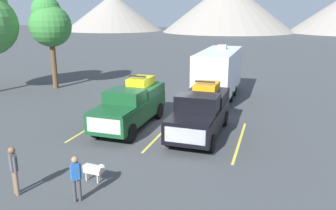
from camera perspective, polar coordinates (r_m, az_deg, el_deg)
The scene contains 12 objects.
ground_plane at distance 17.85m, azimuth -0.41°, elevation -4.06°, with size 240.00×240.00×0.00m, color #3F4244.
pickup_truck_a at distance 18.11m, azimuth -6.18°, elevation 0.11°, with size 2.15×5.78×2.60m.
pickup_truck_b at distance 16.90m, azimuth 5.55°, elevation -1.07°, with size 2.25×5.58×2.56m.
lot_stripe_a at distance 18.89m, azimuth -12.37°, elevation -3.31°, with size 0.12×5.50×0.01m, color gold.
lot_stripe_b at distance 17.33m, azimuth -1.01°, elevation -4.65°, with size 0.12×5.50×0.01m, color gold.
lot_stripe_c at distance 16.57m, azimuth 12.01°, elevation -5.97°, with size 0.12×5.50×0.01m, color gold.
camper_trailer_a at distance 24.23m, azimuth 8.58°, elevation 5.71°, with size 2.38×8.65×3.67m.
person_a at distance 12.45m, azimuth -24.60°, elevation -9.57°, with size 0.34×0.30×1.71m.
person_b at distance 11.37m, azimuth -15.28°, elevation -11.48°, with size 0.30×0.29×1.58m.
dog at distance 12.64m, azimuth -12.09°, elevation -10.57°, with size 1.01×0.35×0.73m.
tree_a at distance 28.36m, azimuth -19.39°, elevation 12.97°, with size 3.20×3.20×7.16m.
mountain_ridge at distance 108.55m, azimuth 21.95°, elevation 15.16°, with size 137.81×47.31×17.63m.
Camera 1 is at (5.25, -15.99, 5.95)m, focal length 36.09 mm.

